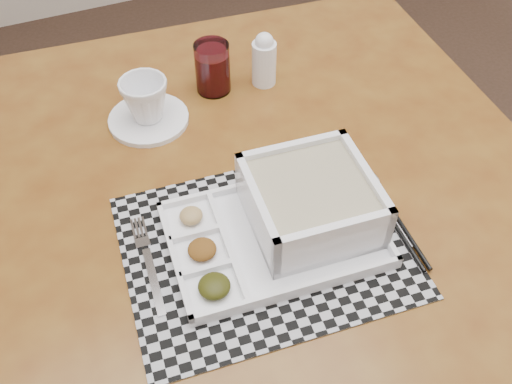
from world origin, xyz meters
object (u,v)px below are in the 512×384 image
serving_tray (299,212)px  juice_glass (213,69)px  cup (145,100)px  creamer_bottle (264,60)px  dining_table (244,221)px

serving_tray → juice_glass: 0.38m
serving_tray → cup: 0.37m
juice_glass → creamer_bottle: creamer_bottle is taller
cup → creamer_bottle: 0.25m
dining_table → cup: cup is taller
serving_tray → juice_glass: (0.00, 0.38, 0.01)m
serving_tray → creamer_bottle: bearing=74.4°
juice_glass → creamer_bottle: bearing=-10.5°
cup → creamer_bottle: (0.25, 0.03, 0.00)m
serving_tray → dining_table: bearing=113.9°
serving_tray → cup: serving_tray is taller
serving_tray → creamer_bottle: (0.10, 0.37, 0.02)m
juice_glass → creamer_bottle: 0.10m
dining_table → cup: (-0.10, 0.23, 0.13)m
cup → juice_glass: (0.15, 0.04, -0.00)m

